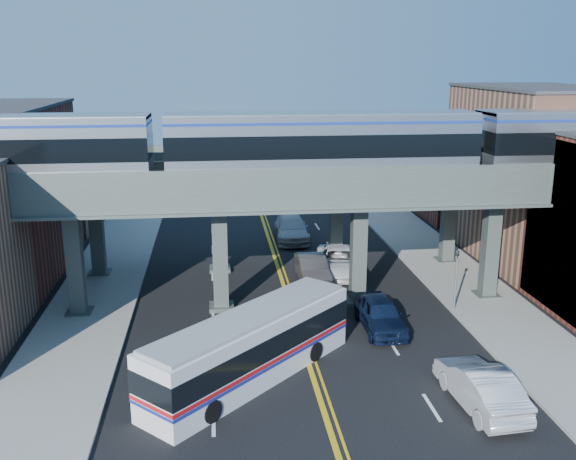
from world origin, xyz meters
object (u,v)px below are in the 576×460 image
transit_bus (251,348)px  car_lane_b (312,269)px  traffic_signal (456,274)px  car_lane_c (339,261)px  car_lane_a (380,314)px  stop_sign (308,309)px  transit_train (322,144)px  car_parked_curb (480,386)px  car_lane_d (291,229)px

transit_bus → car_lane_b: transit_bus is taller
traffic_signal → car_lane_c: 9.30m
traffic_signal → car_lane_a: traffic_signal is taller
car_lane_a → car_lane_c: bearing=92.1°
stop_sign → car_lane_c: 11.21m
transit_train → stop_sign: (-1.45, -5.00, -7.72)m
traffic_signal → transit_bus: traffic_signal is taller
transit_bus → car_parked_curb: (9.28, -3.43, -0.63)m
transit_bus → car_lane_b: bearing=24.8°
car_lane_c → transit_bus: bearing=-107.9°
transit_train → car_lane_c: size_ratio=8.58×
car_lane_d → car_parked_curb: (4.70, -26.27, -0.01)m
transit_bus → car_lane_b: size_ratio=1.95×
transit_train → car_lane_a: size_ratio=10.28×
car_lane_d → car_lane_b: bearing=-87.1°
car_parked_curb → transit_train: bearing=-72.9°
traffic_signal → car_lane_b: bearing=140.1°
car_lane_c → car_lane_b: bearing=-136.4°
traffic_signal → car_lane_a: bearing=-158.1°
car_parked_curb → car_lane_a: bearing=-79.8°
car_lane_d → stop_sign: bearing=-92.3°
traffic_signal → car_lane_b: traffic_signal is taller
stop_sign → car_lane_b: stop_sign is taller
transit_bus → car_lane_a: 8.59m
traffic_signal → car_lane_c: traffic_signal is taller
stop_sign → car_parked_curb: (6.20, -7.06, -0.86)m
stop_sign → traffic_signal: 9.41m
car_parked_curb → car_lane_b: bearing=-78.6°
traffic_signal → car_parked_curb: bearing=-105.0°
traffic_signal → car_lane_d: 17.87m
transit_train → car_parked_curb: bearing=-68.5°
car_lane_b → car_lane_c: bearing=35.5°
stop_sign → transit_bus: size_ratio=0.26×
stop_sign → car_lane_c: size_ratio=0.43×
car_lane_a → transit_train: bearing=123.4°
car_lane_c → car_parked_curb: size_ratio=1.13×
traffic_signal → car_lane_d: size_ratio=0.66×
transit_train → car_lane_a: transit_train is taller
car_lane_b → transit_train: bearing=-93.1°
car_lane_b → car_lane_c: size_ratio=0.84×
car_lane_d → transit_train: bearing=-88.1°
stop_sign → traffic_signal: bearing=18.6°
traffic_signal → car_parked_curb: size_ratio=0.75×
car_lane_b → car_lane_a: bearing=-73.6°
car_lane_b → car_lane_d: car_lane_d is taller
transit_bus → stop_sign: bearing=4.9°
car_lane_b → car_lane_c: 2.53m
transit_bus → car_lane_c: (6.75, 14.19, -0.67)m
transit_bus → car_lane_c: 15.73m
transit_train → car_lane_b: bearing=87.5°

